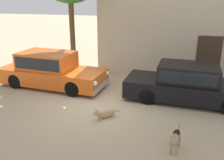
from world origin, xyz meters
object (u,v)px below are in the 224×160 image
parked_sedan_second (188,83)px  parked_sedan_nearest (50,69)px  stray_dog_spotted (176,137)px  stray_dog_tan (104,113)px

parked_sedan_second → parked_sedan_nearest: bearing=-178.7°
parked_sedan_nearest → stray_dog_spotted: bearing=-29.6°
stray_dog_spotted → parked_sedan_second: bearing=-176.7°
parked_sedan_second → stray_dog_tan: size_ratio=5.96×
parked_sedan_second → stray_dog_spotted: parked_sedan_second is taller
parked_sedan_nearest → parked_sedan_second: (5.82, -0.17, -0.05)m
parked_sedan_nearest → parked_sedan_second: size_ratio=1.00×
stray_dog_spotted → stray_dog_tan: 2.64m
parked_sedan_second → stray_dog_tan: parked_sedan_second is taller
parked_sedan_nearest → stray_dog_tan: size_ratio=5.93×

